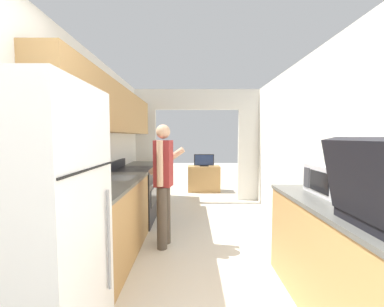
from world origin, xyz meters
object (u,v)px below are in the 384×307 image
refrigerator (35,234)px  tv_cabinet (204,179)px  person (164,182)px  range_oven (135,195)px  microwave (335,181)px  television (204,160)px

refrigerator → tv_cabinet: (1.24, 4.84, -0.54)m
person → range_oven: bearing=44.5°
refrigerator → microwave: size_ratio=3.47×
television → microwave: bearing=-76.3°
microwave → person: bearing=150.9°
range_oven → tv_cabinet: bearing=61.0°
television → refrigerator: bearing=-104.5°
refrigerator → range_oven: 2.58m
range_oven → microwave: size_ratio=2.09×
person → television: (0.69, 3.11, -0.03)m
range_oven → television: (1.27, 2.25, 0.36)m
refrigerator → person: size_ratio=1.09×
range_oven → tv_cabinet: (1.27, 2.29, -0.13)m
range_oven → person: (0.59, -0.86, 0.39)m
tv_cabinet → microwave: bearing=-76.5°
range_oven → tv_cabinet: size_ratio=1.26×
range_oven → tv_cabinet: range_oven is taller
range_oven → microwave: 2.94m
person → television: size_ratio=3.08×
refrigerator → tv_cabinet: refrigerator is taller
range_oven → television: 2.61m
television → tv_cabinet: bearing=90.0°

